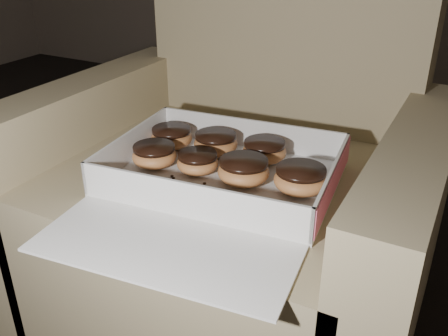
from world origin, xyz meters
The scene contains 12 objects.
armchair centered at (0.47, 0.56, 0.29)m, with size 0.88×0.75×0.92m.
bakery_box centered at (0.51, 0.40, 0.43)m, with size 0.49×0.56×0.07m.
donut_a centered at (0.33, 0.52, 0.45)m, with size 0.09×0.09×0.05m.
donut_b centered at (0.66, 0.46, 0.45)m, with size 0.10×0.10×0.05m.
donut_c centered at (0.44, 0.43, 0.44)m, with size 0.09×0.09×0.04m.
donut_d centered at (0.43, 0.53, 0.45)m, with size 0.10×0.10×0.05m.
donut_e centered at (0.35, 0.42, 0.45)m, with size 0.09×0.09×0.05m.
donut_f centered at (0.54, 0.55, 0.45)m, with size 0.10×0.10×0.05m.
donut_g centered at (0.55, 0.44, 0.45)m, with size 0.10×0.10×0.05m.
crumb_a centered at (0.42, 0.38, 0.42)m, with size 0.01×0.01×0.00m, color black.
crumb_b centered at (0.48, 0.39, 0.42)m, with size 0.01×0.01×0.00m, color black.
crumb_c centered at (0.41, 0.39, 0.42)m, with size 0.01×0.01×0.00m, color black.
Camera 1 is at (0.93, -0.36, 0.89)m, focal length 40.00 mm.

